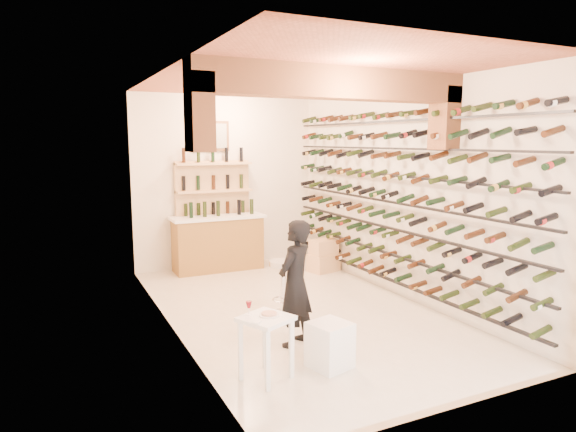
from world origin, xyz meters
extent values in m
plane|color=beige|center=(0.00, 0.00, 0.00)|extent=(6.00, 6.00, 0.00)
cube|color=beige|center=(0.00, 3.00, 1.60)|extent=(3.50, 0.02, 3.20)
cube|color=beige|center=(0.00, -3.00, 1.60)|extent=(3.50, 0.02, 3.20)
cube|color=beige|center=(-1.75, 0.00, 1.60)|extent=(0.02, 6.00, 3.20)
cube|color=beige|center=(1.75, 0.00, 1.60)|extent=(0.02, 6.00, 3.20)
cube|color=#9D5137|center=(0.00, 0.00, 3.20)|extent=(3.50, 6.00, 0.02)
cube|color=#9F5F37|center=(0.00, -1.00, 3.02)|extent=(3.50, 0.35, 0.36)
cube|color=#9F5F37|center=(-1.63, -1.00, 2.65)|extent=(0.24, 0.35, 0.80)
cube|color=#9F5F37|center=(1.63, -1.00, 2.65)|extent=(0.24, 0.35, 0.80)
cube|color=black|center=(1.59, 0.00, 0.25)|extent=(0.06, 5.70, 0.03)
cube|color=black|center=(1.59, 0.00, 0.65)|extent=(0.06, 5.70, 0.03)
cube|color=black|center=(1.59, 0.00, 1.05)|extent=(0.06, 5.70, 0.03)
cube|color=black|center=(1.59, 0.00, 1.45)|extent=(0.06, 5.70, 0.03)
cube|color=black|center=(1.59, 0.00, 1.85)|extent=(0.06, 5.70, 0.03)
cube|color=black|center=(1.59, 0.00, 2.25)|extent=(0.06, 5.70, 0.03)
cube|color=black|center=(1.59, 0.00, 2.65)|extent=(0.06, 5.70, 0.03)
cube|color=olive|center=(-0.30, 2.65, 0.48)|extent=(1.60, 0.55, 0.96)
cube|color=white|center=(-0.30, 2.65, 0.98)|extent=(1.70, 0.62, 0.05)
cube|color=tan|center=(-0.30, 2.92, 1.00)|extent=(1.40, 0.10, 2.00)
cube|color=tan|center=(-0.30, 2.82, 0.45)|extent=(1.40, 0.28, 0.04)
cube|color=tan|center=(-0.30, 2.82, 0.95)|extent=(1.40, 0.28, 0.04)
cube|color=tan|center=(-0.30, 2.82, 1.45)|extent=(1.40, 0.28, 0.04)
cube|color=tan|center=(-0.30, 2.82, 1.95)|extent=(1.40, 0.28, 0.04)
cube|color=brown|center=(-0.30, 2.97, 2.45)|extent=(0.70, 0.04, 0.55)
cube|color=#99998C|center=(-0.30, 2.94, 2.45)|extent=(0.60, 0.01, 0.45)
cube|color=white|center=(-1.22, -1.74, 0.63)|extent=(0.59, 0.59, 0.04)
cube|color=white|center=(-1.31, -1.98, 0.30)|extent=(0.04, 0.04, 0.60)
cube|color=white|center=(-0.98, -1.83, 0.30)|extent=(0.04, 0.04, 0.60)
cube|color=white|center=(-1.46, -1.65, 0.30)|extent=(0.04, 0.04, 0.60)
cube|color=white|center=(-1.13, -1.50, 0.30)|extent=(0.04, 0.04, 0.60)
cylinder|color=white|center=(-1.18, -1.72, 0.65)|extent=(0.21, 0.21, 0.01)
cylinder|color=#BF7266|center=(-1.18, -1.72, 0.67)|extent=(0.15, 0.15, 0.02)
cube|color=white|center=(-1.38, -1.84, 0.65)|extent=(0.15, 0.15, 0.01)
cylinder|color=white|center=(-1.35, -1.61, 0.65)|extent=(0.06, 0.06, 0.00)
cylinder|color=white|center=(-1.35, -1.61, 0.69)|extent=(0.01, 0.01, 0.08)
cone|color=#620812|center=(-1.35, -1.61, 0.75)|extent=(0.06, 0.06, 0.07)
cube|color=white|center=(-0.51, -1.79, 0.24)|extent=(0.47, 0.47, 0.48)
imported|color=black|center=(-0.57, -1.09, 0.74)|extent=(0.65, 0.60, 1.48)
cylinder|color=silver|center=(-0.27, -0.10, 0.01)|extent=(0.39, 0.39, 0.03)
cylinder|color=silver|center=(-0.27, -0.10, 0.36)|extent=(0.08, 0.08, 0.69)
cylinder|color=silver|center=(-0.27, -0.10, 0.73)|extent=(0.37, 0.37, 0.07)
torus|color=silver|center=(-0.27, -0.10, 0.22)|extent=(0.30, 0.30, 0.02)
cube|color=tan|center=(1.40, 1.72, 0.16)|extent=(0.60, 0.48, 0.32)
cube|color=tan|center=(1.40, 1.72, 0.45)|extent=(0.50, 0.38, 0.27)
camera|label=1|loc=(-3.11, -6.19, 2.37)|focal=31.80mm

